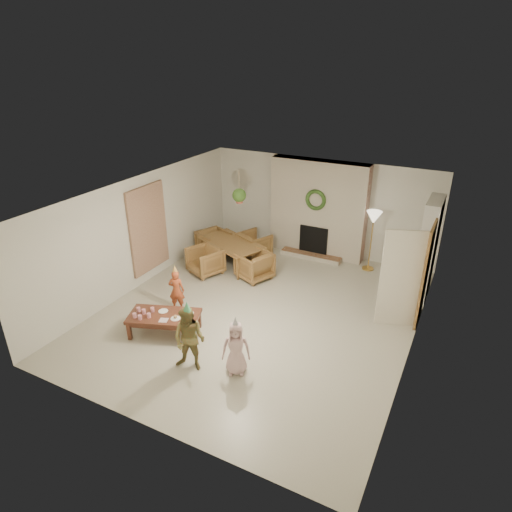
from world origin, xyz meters
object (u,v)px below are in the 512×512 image
Objects in this scene: dining_chair_left at (214,243)px; child_pink at (236,348)px; child_red at (177,290)px; coffee_table_top at (164,316)px; dining_table at (231,254)px; dining_chair_far at (254,245)px; dining_chair_right at (254,265)px; child_plaid at (189,339)px; dining_chair_near at (205,261)px.

child_pink is (2.86, -3.84, 0.15)m from dining_chair_left.
child_red reaches higher than dining_chair_left.
child_red is at bearing 89.76° from coffee_table_top.
dining_table is 1.77× the size of child_pink.
dining_chair_far is 3.86m from coffee_table_top.
dining_chair_far is 1.00× the size of dining_chair_right.
dining_chair_left is (-0.69, 0.30, 0.03)m from dining_table.
dining_chair_right is at bearing 89.59° from child_plaid.
child_pink is at bearing 137.43° from dining_chair_far.
child_pink reaches higher than dining_chair_right.
dining_chair_far reaches higher than coffee_table_top.
dining_chair_far is 0.55× the size of coffee_table_top.
dining_chair_far is 4.63m from child_plaid.
dining_chair_far and dining_chair_right have the same top height.
child_pink reaches higher than dining_chair_far.
dining_chair_left is (-1.00, -0.39, 0.00)m from dining_chair_far.
coffee_table_top is 1.22m from child_plaid.
dining_chair_far is (0.61, 1.39, 0.00)m from dining_chair_near.
dining_chair_far is 0.76× the size of child_pink.
dining_table is 4.15m from child_pink.
dining_chair_right is 2.83m from coffee_table_top.
dining_chair_left is 0.81× the size of child_red.
dining_chair_left reaches higher than dining_table.
dining_chair_far and dining_chair_left have the same top height.
dining_table is 2.37m from child_red.
dining_chair_far is at bearing 70.77° from coffee_table_top.
dining_chair_far is at bearing -113.16° from child_red.
child_red is 2.38m from child_pink.
dining_chair_near and dining_chair_far have the same top height.
child_plaid reaches higher than dining_chair_right.
dining_chair_near is at bearing 104.48° from child_pink.
coffee_table_top is 1.46× the size of child_red.
coffee_table_top is at bearing 114.97° from dining_chair_far.
coffee_table_top is at bearing 141.88° from child_pink.
child_red is (-0.21, -3.06, 0.12)m from dining_chair_far.
dining_chair_near is 0.63× the size of child_plaid.
child_red is (-0.77, -1.98, 0.12)m from dining_chair_right.
dining_table is 1.47× the size of child_plaid.
child_plaid reaches higher than dining_chair_far.
dining_chair_right is 3.46m from child_plaid.
dining_chair_far is (0.30, 0.69, 0.03)m from dining_table.
dining_chair_right reaches higher than dining_table.
dining_chair_far is 1.07m from dining_chair_left.
coffee_table_top is 1.37× the size of child_pink.
dining_table is 1.90× the size of child_red.
dining_chair_left is 0.63× the size of child_plaid.
dining_table is at bearing 76.52° from coffee_table_top.
dining_table reaches higher than coffee_table_top.
dining_table is 0.76m from dining_chair_far.
child_red is at bearing -139.88° from dining_chair_left.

